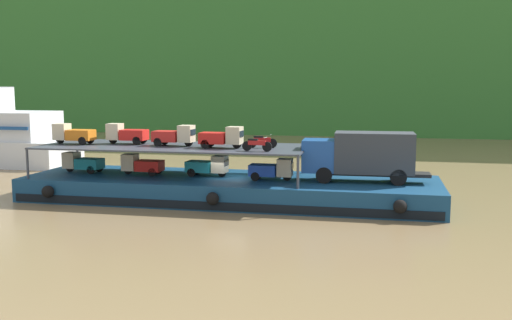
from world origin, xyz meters
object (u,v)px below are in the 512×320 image
object	(u,v)px
mini_truck_lower_stern	(82,162)
motorcycle_upper_centre	(262,141)
mini_truck_lower_aft	(142,165)
covered_lorry	(361,155)
mini_truck_upper_mid	(126,134)
mini_truck_upper_fore	(175,135)
mini_truck_upper_stern	(73,134)
motorcycle_upper_port	(257,144)
mini_truck_upper_bow	(222,137)
mini_truck_lower_mid	(208,166)
cargo_barge	(229,189)
mini_truck_lower_fore	(272,169)

from	to	relation	value
mini_truck_lower_stern	motorcycle_upper_centre	world-z (taller)	motorcycle_upper_centre
mini_truck_lower_stern	mini_truck_lower_aft	size ratio (longest dim) A/B	1.02
covered_lorry	mini_truck_lower_aft	distance (m)	14.53
mini_truck_upper_mid	mini_truck_upper_fore	distance (m)	3.71
mini_truck_upper_stern	motorcycle_upper_port	size ratio (longest dim) A/B	1.45
mini_truck_upper_bow	mini_truck_lower_mid	bearing A→B (deg)	143.07
mini_truck_lower_stern	covered_lorry	bearing A→B (deg)	0.14
cargo_barge	motorcycle_upper_centre	bearing A→B (deg)	0.66
mini_truck_lower_fore	mini_truck_upper_bow	distance (m)	3.77
cargo_barge	mini_truck_upper_stern	world-z (taller)	mini_truck_upper_stern
mini_truck_upper_stern	mini_truck_upper_bow	distance (m)	10.59
cargo_barge	covered_lorry	bearing A→B (deg)	0.85
mini_truck_lower_fore	mini_truck_upper_stern	world-z (taller)	mini_truck_upper_stern
mini_truck_upper_fore	mini_truck_lower_mid	bearing A→B (deg)	9.12
mini_truck_upper_bow	motorcycle_upper_port	size ratio (longest dim) A/B	1.47
cargo_barge	mini_truck_lower_mid	distance (m)	2.12
covered_lorry	mini_truck_upper_stern	distance (m)	19.35
cargo_barge	mini_truck_upper_bow	world-z (taller)	mini_truck_upper_bow
covered_lorry	motorcycle_upper_centre	bearing A→B (deg)	-179.09
mini_truck_lower_mid	motorcycle_upper_centre	world-z (taller)	motorcycle_upper_centre
cargo_barge	mini_truck_upper_bow	distance (m)	3.51
mini_truck_lower_aft	mini_truck_lower_mid	world-z (taller)	same
motorcycle_upper_centre	mini_truck_lower_aft	bearing A→B (deg)	-179.47
mini_truck_lower_aft	mini_truck_upper_fore	size ratio (longest dim) A/B	0.98
motorcycle_upper_port	cargo_barge	bearing A→B (deg)	139.53
mini_truck_lower_aft	mini_truck_upper_bow	world-z (taller)	mini_truck_upper_bow
covered_lorry	motorcycle_upper_port	size ratio (longest dim) A/B	4.17
covered_lorry	mini_truck_lower_stern	world-z (taller)	covered_lorry
mini_truck_lower_aft	mini_truck_upper_mid	size ratio (longest dim) A/B	1.00
motorcycle_upper_port	covered_lorry	bearing A→B (deg)	18.23
mini_truck_lower_mid	motorcycle_upper_port	size ratio (longest dim) A/B	1.47
mini_truck_upper_stern	mini_truck_upper_fore	xyz separation A→B (m)	(7.18, 0.25, 0.00)
mini_truck_lower_aft	mini_truck_upper_mid	xyz separation A→B (m)	(-1.30, 0.56, 2.00)
cargo_barge	mini_truck_upper_bow	xyz separation A→B (m)	(-0.28, -0.64, 3.44)
mini_truck_lower_stern	motorcycle_upper_port	size ratio (longest dim) A/B	1.47
covered_lorry	mini_truck_lower_stern	size ratio (longest dim) A/B	2.83
mini_truck_upper_mid	mini_truck_upper_fore	bearing A→B (deg)	-8.71
mini_truck_upper_stern	motorcycle_upper_port	distance (m)	13.21
covered_lorry	mini_truck_lower_mid	distance (m)	10.03
mini_truck_lower_stern	motorcycle_upper_centre	bearing A→B (deg)	-0.24
mini_truck_lower_aft	mini_truck_lower_fore	world-z (taller)	same
mini_truck_lower_aft	mini_truck_lower_mid	bearing A→B (deg)	4.38
cargo_barge	mini_truck_upper_fore	size ratio (longest dim) A/B	9.62
mini_truck_upper_fore	mini_truck_upper_bow	xyz separation A→B (m)	(3.40, -0.59, 0.00)
mini_truck_upper_stern	mini_truck_upper_fore	size ratio (longest dim) A/B	0.98
mini_truck_upper_bow	cargo_barge	bearing A→B (deg)	66.49
mini_truck_upper_fore	motorcycle_upper_port	bearing A→B (deg)	-17.47
mini_truck_lower_stern	mini_truck_upper_bow	bearing A→B (deg)	-4.03
mini_truck_lower_fore	mini_truck_upper_stern	size ratio (longest dim) A/B	1.00
mini_truck_lower_aft	motorcycle_upper_port	xyz separation A→B (m)	(8.29, -1.87, 1.74)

